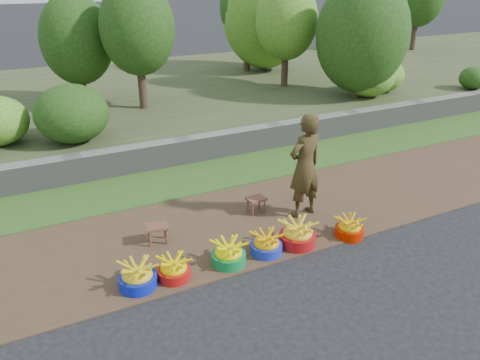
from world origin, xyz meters
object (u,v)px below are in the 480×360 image
basin_e (298,235)px  basin_f (349,228)px  basin_b (174,270)px  basin_c (229,254)px  stool_left (157,229)px  stool_right (256,201)px  basin_a (138,277)px  basin_d (266,245)px  vendor_woman (305,166)px

basin_e → basin_f: basin_e is taller
basin_b → basin_f: same height
basin_c → stool_left: 1.21m
basin_b → stool_right: 2.17m
basin_f → stool_left: (-2.70, 1.13, 0.10)m
basin_c → stool_right: 1.56m
basin_a → basin_b: basin_a is taller
basin_d → stool_right: bearing=68.5°
basin_a → basin_b: bearing=-3.8°
basin_d → basin_e: 0.53m
basin_b → stool_right: size_ratio=1.38×
basin_f → stool_left: basin_f is taller
stool_right → basin_e: bearing=-86.5°
basin_d → vendor_woman: size_ratio=0.27×
basin_a → stool_right: basin_a is taller
stool_left → stool_right: bearing=5.7°
basin_b → basin_e: basin_e is taller
basin_a → basin_c: bearing=-2.1°
basin_d → basin_e: size_ratio=0.85×
basin_c → basin_d: (0.60, -0.01, -0.01)m
stool_right → basin_b: bearing=-148.6°
basin_b → basin_d: basin_d is taller
stool_left → vendor_woman: bearing=-5.2°
basin_c → stool_right: (1.05, 1.15, 0.07)m
stool_left → basin_a: bearing=-121.0°
basin_e → basin_a: bearing=178.5°
basin_f → basin_c: bearing=175.4°
basin_a → vendor_woman: vendor_woman is taller
basin_c → basin_e: 1.13m
basin_b → basin_f: size_ratio=1.00×
basin_a → basin_d: 1.88m
basin_e → basin_d: bearing=179.4°
stool_right → basin_d: bearing=-111.5°
basin_c → basin_d: basin_c is taller
basin_c → stool_left: bearing=126.6°
basin_b → basin_e: size_ratio=0.81×
stool_right → vendor_woman: 1.02m
basin_b → basin_c: 0.80m
basin_b → basin_e: (1.92, -0.03, 0.03)m
stool_right → vendor_woman: bearing=-31.1°
basin_c → vendor_woman: size_ratio=0.28×
basin_b → stool_right: basin_b is taller
basin_e → basin_f: size_ratio=1.23×
stool_right → basin_a: bearing=-154.7°
basin_c → basin_e: bearing=-0.8°
basin_c → basin_d: 0.60m
basin_c → basin_e: size_ratio=0.89×
basin_d → basin_e: basin_e is taller
basin_a → basin_e: 2.40m
basin_a → basin_d: (1.88, -0.06, -0.01)m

